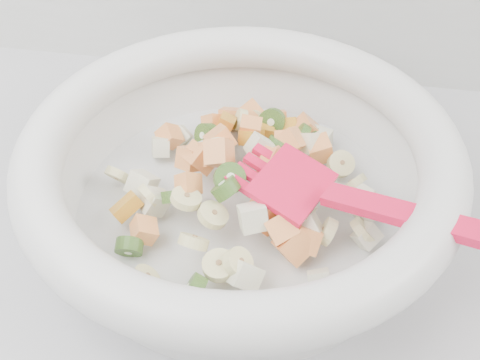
# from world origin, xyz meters

# --- Properties ---
(mixing_bowl) EXTENTS (0.44, 0.37, 0.12)m
(mixing_bowl) POSITION_xyz_m (0.10, 1.49, 0.96)
(mixing_bowl) COLOR silver
(mixing_bowl) RESTS_ON counter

